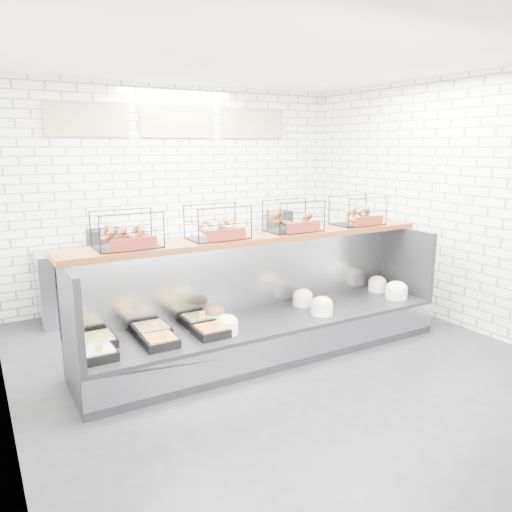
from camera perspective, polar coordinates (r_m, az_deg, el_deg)
ground at (r=5.23m, az=3.05°, el=-12.16°), size 5.50×5.50×0.00m
room_shell at (r=5.27m, az=-0.32°, el=11.16°), size 5.02×5.51×3.01m
display_case at (r=5.37m, az=0.95°, el=-7.71°), size 4.00×0.90×1.20m
bagel_shelf at (r=5.26m, az=0.15°, el=3.63°), size 4.10×0.50×0.40m
prep_counter at (r=7.13m, az=-7.62°, el=-1.51°), size 4.00×0.60×1.20m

